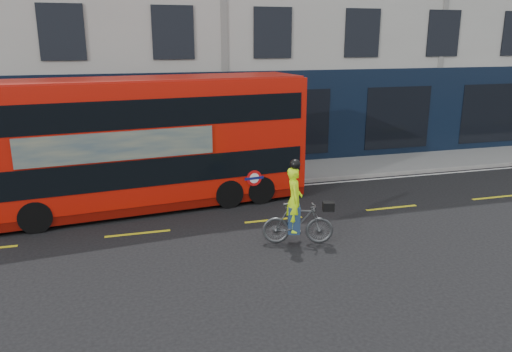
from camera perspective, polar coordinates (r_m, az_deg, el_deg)
name	(u,v)px	position (r m, az deg, el deg)	size (l,w,h in m)	color
ground	(290,238)	(13.78, 3.96, -7.12)	(120.00, 120.00, 0.00)	black
pavement	(235,176)	(19.67, -2.46, 0.04)	(60.00, 3.00, 0.12)	slate
kerb	(244,186)	(18.27, -1.36, -1.15)	(60.00, 0.12, 0.13)	gray
road_edge_line	(246,190)	(18.01, -1.11, -1.59)	(58.00, 0.10, 0.01)	silver
lane_dashes	(274,220)	(15.10, 2.03, -5.02)	(58.00, 0.12, 0.01)	gold
bus	(146,143)	(16.09, -12.47, 3.74)	(10.42, 3.40, 4.13)	red
cyclist	(297,216)	(13.20, 4.70, -4.58)	(1.95, 1.04, 2.31)	#424446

